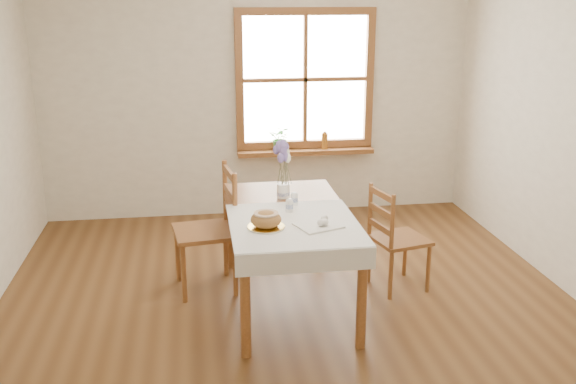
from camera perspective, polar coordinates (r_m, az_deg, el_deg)
The scene contains 18 objects.
ground at distance 4.84m, azimuth 0.53°, elevation -11.29°, with size 5.00×5.00×0.00m, color brown.
room_walls at distance 4.30m, azimuth 0.59°, elevation 9.15°, with size 4.60×5.10×2.65m.
window at distance 6.82m, azimuth 1.52°, elevation 9.97°, with size 1.46×0.08×1.46m.
window_sill at distance 6.90m, azimuth 1.57°, elevation 3.62°, with size 1.46×0.20×0.05m.
dining_table at distance 4.84m, azimuth 0.00°, elevation -2.66°, with size 0.90×1.60×0.75m.
table_linen at distance 4.52m, azimuth 0.56°, elevation -2.88°, with size 0.91×0.99×0.01m, color white.
chair_left at distance 5.17m, azimuth -7.44°, elevation -3.35°, with size 0.47×0.50×1.01m, color #92572D, non-canonical shape.
chair_right at distance 5.25m, azimuth 9.89°, elevation -4.01°, with size 0.40×0.42×0.87m, color #92572D, non-canonical shape.
bread_plate at distance 4.44m, azimuth -1.96°, elevation -3.13°, with size 0.25×0.25×0.01m, color white.
bread_loaf at distance 4.42m, azimuth -1.97°, elevation -2.33°, with size 0.21×0.21×0.12m, color #AD713D.
egg_napkin at distance 4.47m, azimuth 2.72°, elevation -2.98°, with size 0.29×0.25×0.01m, color white.
eggs at distance 4.46m, azimuth 2.72°, elevation -2.60°, with size 0.22×0.20×0.05m, color silver, non-canonical shape.
salt_shaker at distance 4.75m, azimuth 0.12°, elevation -1.17°, with size 0.06×0.06×0.11m, color white.
pepper_shaker at distance 4.90m, azimuth 0.56°, elevation -0.58°, with size 0.05×0.05×0.10m, color white.
flower_vase at distance 5.09m, azimuth -0.42°, elevation 0.03°, with size 0.10×0.10×0.11m, color white.
lavender_bouquet at distance 5.02m, azimuth -0.43°, elevation 2.51°, with size 0.18×0.18×0.34m, color #6E5AA0, non-canonical shape.
potted_plant at distance 6.83m, azimuth -0.65°, elevation 4.56°, with size 0.23×0.26×0.20m, color #387830.
amber_bottle at distance 6.91m, azimuth 3.27°, elevation 4.64°, with size 0.07×0.07×0.19m, color #A2621D.
Camera 1 is at (-0.66, -4.20, 2.31)m, focal length 40.00 mm.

